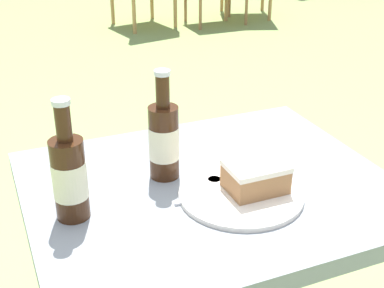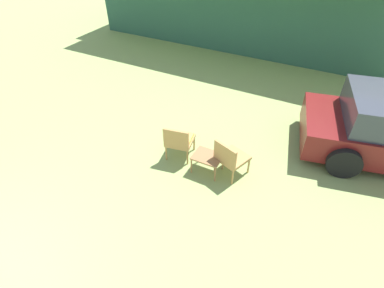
# 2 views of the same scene
# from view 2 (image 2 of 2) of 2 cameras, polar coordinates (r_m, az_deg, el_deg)

# --- Properties ---
(wicker_chair_cushioned) EXTENTS (0.60, 0.61, 0.79)m
(wicker_chair_cushioned) POSITION_cam_2_polar(r_m,az_deg,el_deg) (6.03, -2.47, 0.80)
(wicker_chair_cushioned) COLOR #B2844C
(wicker_chair_cushioned) RESTS_ON ground_plane
(wicker_chair_plain) EXTENTS (0.66, 0.67, 0.79)m
(wicker_chair_plain) POSITION_cam_2_polar(r_m,az_deg,el_deg) (5.66, 7.24, -2.47)
(wicker_chair_plain) COLOR #B2844C
(wicker_chair_plain) RESTS_ON ground_plane
(garden_side_table) EXTENTS (0.55, 0.43, 0.39)m
(garden_side_table) POSITION_cam_2_polar(r_m,az_deg,el_deg) (5.76, 2.98, -2.62)
(garden_side_table) COLOR #996B42
(garden_side_table) RESTS_ON ground_plane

